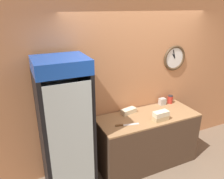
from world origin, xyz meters
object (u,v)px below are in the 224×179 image
Objects in this scene: sandwich_stack_bottom at (161,118)px; sandwich_flat_left at (129,111)px; chefs_knife at (124,125)px; napkin_dispenser at (162,102)px; sandwich_stack_middle at (161,114)px; condiment_jar at (170,99)px; beverage_cooler at (64,122)px.

sandwich_stack_bottom is 0.54m from sandwich_flat_left.
sandwich_stack_bottom is 0.69× the size of chefs_knife.
sandwich_flat_left is 2.33× the size of napkin_dispenser.
sandwich_stack_middle is 1.73× the size of condiment_jar.
sandwich_stack_middle is at bearing -129.03° from napkin_dispenser.
sandwich_stack_middle is 0.69× the size of chefs_knife.
condiment_jar is at bearing 17.68° from chefs_knife.
chefs_knife is at bearing 170.54° from sandwich_stack_middle.
napkin_dispenser is at bearing 50.97° from sandwich_stack_middle.
condiment_jar is at bearing 2.72° from sandwich_flat_left.
sandwich_stack_middle is at bearing -51.31° from sandwich_flat_left.
beverage_cooler is 13.62× the size of condiment_jar.
napkin_dispenser reaches higher than sandwich_flat_left.
chefs_knife is at bearing -162.32° from condiment_jar.
sandwich_flat_left is at bearing 8.65° from beverage_cooler.
sandwich_stack_middle reaches higher than napkin_dispenser.
napkin_dispenser is (0.71, 0.04, 0.02)m from sandwich_flat_left.
sandwich_flat_left is 0.76× the size of chefs_knife.
napkin_dispenser is (0.97, 0.36, 0.05)m from chefs_knife.
sandwich_stack_middle is (0.00, 0.00, 0.08)m from sandwich_stack_bottom.
condiment_jar is (0.55, 0.46, 0.03)m from sandwich_stack_bottom.
sandwich_flat_left is (-0.34, 0.42, 0.00)m from sandwich_stack_bottom.
sandwich_stack_bottom is 0.60m from chefs_knife.
condiment_jar is at bearing 6.02° from beverage_cooler.
sandwich_stack_middle is 0.54m from sandwich_flat_left.
sandwich_flat_left is 0.41m from chefs_knife.
condiment_jar is at bearing -0.31° from napkin_dispenser.
beverage_cooler is at bearing 170.02° from sandwich_stack_middle.
beverage_cooler is at bearing 170.02° from sandwich_stack_bottom.
sandwich_flat_left is (-0.34, 0.42, -0.07)m from sandwich_stack_middle.
beverage_cooler reaches higher than sandwich_flat_left.
chefs_knife is 2.49× the size of condiment_jar.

